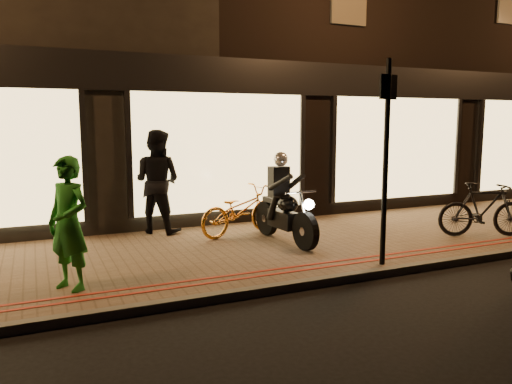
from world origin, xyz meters
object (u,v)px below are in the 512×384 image
sign_post (386,152)px  person_green (69,224)px  motorcycle (284,207)px  bicycle_gold (240,210)px

sign_post → person_green: 4.46m
motorcycle → person_green: bearing=-166.2°
motorcycle → sign_post: bearing=-73.9°
motorcycle → bicycle_gold: bearing=117.7°
motorcycle → sign_post: sign_post is taller
motorcycle → bicycle_gold: motorcycle is taller
motorcycle → person_green: (-3.63, -1.17, 0.23)m
person_green → sign_post: bearing=42.3°
sign_post → person_green: (-4.32, 0.71, -0.83)m
sign_post → bicycle_gold: sign_post is taller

